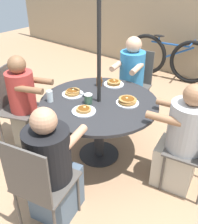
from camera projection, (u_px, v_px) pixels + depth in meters
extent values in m
plane|color=tan|center=(99.00, 154.00, 3.11)|extent=(12.00, 12.00, 0.00)
cylinder|color=#28282B|center=(99.00, 154.00, 3.11)|extent=(0.47, 0.47, 0.01)
cylinder|color=#28282B|center=(99.00, 130.00, 2.94)|extent=(0.11, 0.11, 0.69)
cylinder|color=#28282B|center=(99.00, 102.00, 2.76)|extent=(1.25, 1.25, 0.03)
cylinder|color=black|center=(99.00, 71.00, 2.58)|extent=(0.04, 0.04, 2.11)
cylinder|color=#514C47|center=(139.00, 111.00, 3.54)|extent=(0.02, 0.02, 0.45)
cylinder|color=#514C47|center=(114.00, 105.00, 3.68)|extent=(0.02, 0.02, 0.45)
cylinder|color=#514C47|center=(148.00, 100.00, 3.81)|extent=(0.02, 0.02, 0.45)
cylinder|color=#514C47|center=(124.00, 95.00, 3.96)|extent=(0.02, 0.02, 0.45)
cube|color=#514C47|center=(132.00, 88.00, 3.63)|extent=(0.51, 0.51, 0.02)
cube|color=#514C47|center=(139.00, 66.00, 3.66)|extent=(0.40, 0.10, 0.47)
cube|color=#3D3D42|center=(128.00, 106.00, 3.67)|extent=(0.37, 0.40, 0.45)
cylinder|color=teal|center=(132.00, 72.00, 3.45)|extent=(0.32, 0.32, 0.54)
sphere|color=#DBA884|center=(134.00, 45.00, 3.27)|extent=(0.20, 0.20, 0.20)
cylinder|color=#DBA884|center=(137.00, 69.00, 3.19)|extent=(0.13, 0.32, 0.07)
cylinder|color=#DBA884|center=(117.00, 65.00, 3.29)|extent=(0.13, 0.32, 0.07)
cylinder|color=#514C47|center=(43.00, 120.00, 3.35)|extent=(0.02, 0.02, 0.45)
cylinder|color=#514C47|center=(29.00, 136.00, 3.04)|extent=(0.02, 0.02, 0.45)
cylinder|color=#514C47|center=(18.00, 116.00, 3.43)|extent=(0.02, 0.02, 0.45)
cylinder|color=#514C47|center=(1.00, 131.00, 3.13)|extent=(0.02, 0.02, 0.45)
cube|color=#514C47|center=(20.00, 109.00, 3.12)|extent=(0.56, 0.56, 0.02)
cube|color=#514C47|center=(1.00, 89.00, 3.04)|extent=(0.18, 0.38, 0.47)
cube|color=gray|center=(30.00, 127.00, 3.21)|extent=(0.41, 0.40, 0.45)
cylinder|color=#B73833|center=(21.00, 92.00, 2.99)|extent=(0.31, 0.31, 0.49)
sphere|color=brown|center=(17.00, 65.00, 2.82)|extent=(0.20, 0.20, 0.20)
cylinder|color=brown|center=(40.00, 81.00, 2.98)|extent=(0.32, 0.19, 0.07)
cylinder|color=brown|center=(29.00, 90.00, 2.78)|extent=(0.32, 0.19, 0.07)
cylinder|color=#514C47|center=(44.00, 180.00, 2.45)|extent=(0.02, 0.02, 0.45)
cylinder|color=#514C47|center=(78.00, 193.00, 2.31)|extent=(0.02, 0.02, 0.45)
cylinder|color=#514C47|center=(18.00, 209.00, 2.16)|extent=(0.02, 0.02, 0.45)
cube|color=#514C47|center=(47.00, 181.00, 2.12)|extent=(0.52, 0.52, 0.02)
cube|color=#514C47|center=(26.00, 176.00, 1.83)|extent=(0.40, 0.12, 0.47)
cube|color=slate|center=(57.00, 192.00, 2.33)|extent=(0.43, 0.45, 0.45)
cylinder|color=black|center=(48.00, 156.00, 2.05)|extent=(0.36, 0.36, 0.47)
sphere|color=tan|center=(44.00, 121.00, 1.88)|extent=(0.20, 0.20, 0.20)
cylinder|color=tan|center=(45.00, 128.00, 2.19)|extent=(0.14, 0.30, 0.07)
cylinder|color=tan|center=(75.00, 137.00, 2.08)|extent=(0.14, 0.30, 0.07)
cylinder|color=#514C47|center=(162.00, 173.00, 2.53)|extent=(0.02, 0.02, 0.45)
cylinder|color=#514C47|center=(173.00, 152.00, 2.80)|extent=(0.02, 0.02, 0.45)
cube|color=#514C47|center=(190.00, 149.00, 2.47)|extent=(0.50, 0.50, 0.02)
cube|color=beige|center=(174.00, 164.00, 2.64)|extent=(0.43, 0.40, 0.45)
cylinder|color=#B2B2B2|center=(188.00, 127.00, 2.38)|extent=(0.36, 0.36, 0.48)
sphere|color=#A3704C|center=(195.00, 95.00, 2.21)|extent=(0.20, 0.20, 0.20)
cylinder|color=#A3704C|center=(164.00, 119.00, 2.29)|extent=(0.32, 0.13, 0.07)
cylinder|color=#A3704C|center=(173.00, 105.00, 2.51)|extent=(0.32, 0.13, 0.07)
cylinder|color=white|center=(127.00, 103.00, 2.70)|extent=(0.24, 0.24, 0.01)
cylinder|color=#AD7A3D|center=(127.00, 102.00, 2.70)|extent=(0.17, 0.17, 0.01)
cylinder|color=#AD7A3D|center=(127.00, 101.00, 2.69)|extent=(0.18, 0.18, 0.01)
cylinder|color=#AD7A3D|center=(128.00, 100.00, 2.69)|extent=(0.18, 0.18, 0.01)
cylinder|color=#AD7A3D|center=(127.00, 99.00, 2.68)|extent=(0.17, 0.17, 0.01)
ellipsoid|color=brown|center=(128.00, 98.00, 2.68)|extent=(0.14, 0.13, 0.00)
cube|color=#F4E084|center=(127.00, 98.00, 2.67)|extent=(0.03, 0.03, 0.01)
cylinder|color=white|center=(114.00, 84.00, 3.10)|extent=(0.24, 0.24, 0.01)
cylinder|color=#AD7A3D|center=(114.00, 84.00, 3.09)|extent=(0.15, 0.15, 0.01)
cylinder|color=#AD7A3D|center=(113.00, 82.00, 3.09)|extent=(0.15, 0.15, 0.01)
cylinder|color=#AD7A3D|center=(114.00, 82.00, 3.07)|extent=(0.16, 0.16, 0.01)
ellipsoid|color=brown|center=(114.00, 81.00, 3.07)|extent=(0.12, 0.11, 0.00)
cube|color=#F4E084|center=(114.00, 80.00, 3.07)|extent=(0.02, 0.02, 0.01)
cylinder|color=white|center=(84.00, 111.00, 2.56)|extent=(0.24, 0.24, 0.01)
cylinder|color=#AD7A3D|center=(84.00, 110.00, 2.56)|extent=(0.15, 0.15, 0.01)
cylinder|color=#AD7A3D|center=(84.00, 109.00, 2.55)|extent=(0.14, 0.14, 0.01)
ellipsoid|color=brown|center=(84.00, 108.00, 2.54)|extent=(0.12, 0.11, 0.00)
cube|color=#F4E084|center=(85.00, 107.00, 2.54)|extent=(0.03, 0.03, 0.01)
cylinder|color=white|center=(73.00, 94.00, 2.87)|extent=(0.24, 0.24, 0.01)
cylinder|color=#AD7A3D|center=(72.00, 93.00, 2.87)|extent=(0.16, 0.16, 0.01)
cylinder|color=#AD7A3D|center=(72.00, 92.00, 2.86)|extent=(0.16, 0.16, 0.01)
cylinder|color=#AD7A3D|center=(73.00, 91.00, 2.86)|extent=(0.15, 0.15, 0.01)
ellipsoid|color=brown|center=(73.00, 90.00, 2.85)|extent=(0.12, 0.12, 0.00)
cube|color=#F4E084|center=(73.00, 90.00, 2.85)|extent=(0.03, 0.03, 0.01)
cylinder|color=brown|center=(99.00, 82.00, 3.05)|extent=(0.07, 0.07, 0.11)
cylinder|color=brown|center=(99.00, 76.00, 3.01)|extent=(0.03, 0.03, 0.05)
torus|color=brown|center=(101.00, 81.00, 3.03)|extent=(0.05, 0.01, 0.05)
cylinder|color=#33513D|center=(88.00, 99.00, 2.68)|extent=(0.08, 0.08, 0.10)
cylinder|color=white|center=(88.00, 95.00, 2.66)|extent=(0.09, 0.09, 0.01)
cylinder|color=silver|center=(50.00, 96.00, 2.71)|extent=(0.06, 0.06, 0.12)
torus|color=black|center=(146.00, 55.00, 5.06)|extent=(0.79, 0.19, 0.78)
torus|color=black|center=(191.00, 62.00, 4.69)|extent=(0.79, 0.19, 0.78)
cylinder|color=#1E4C93|center=(170.00, 44.00, 4.74)|extent=(0.70, 0.14, 0.03)
cylinder|color=#1E4C93|center=(178.00, 53.00, 4.73)|extent=(0.53, 0.12, 0.30)
cylinder|color=#1E4C93|center=(159.00, 40.00, 4.81)|extent=(0.03, 0.03, 0.11)
ellipsoid|color=black|center=(159.00, 36.00, 4.77)|extent=(0.21, 0.10, 0.04)
cylinder|color=#1E4C93|center=(192.00, 43.00, 4.54)|extent=(0.10, 0.44, 0.03)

